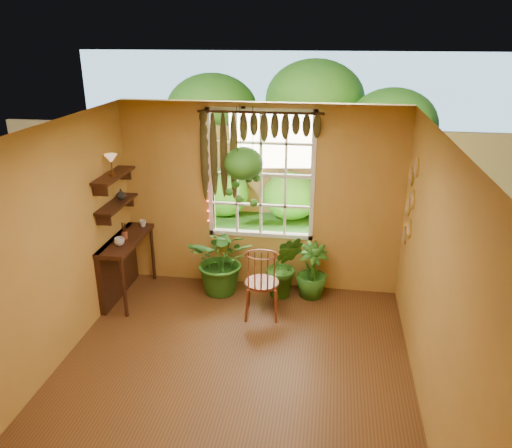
{
  "coord_description": "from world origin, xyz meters",
  "views": [
    {
      "loc": [
        0.97,
        -4.42,
        3.6
      ],
      "look_at": [
        0.11,
        1.15,
        1.4
      ],
      "focal_mm": 35.0,
      "sensor_mm": 36.0,
      "label": 1
    }
  ],
  "objects_px": {
    "hanging_basket": "(244,167)",
    "potted_plant_left": "(223,260)",
    "counter_ledge": "(121,260)",
    "potted_plant_mid": "(284,266)",
    "windsor_chair": "(262,292)"
  },
  "relations": [
    {
      "from": "counter_ledge",
      "to": "potted_plant_left",
      "type": "xyz_separation_m",
      "value": [
        1.42,
        0.31,
        -0.03
      ]
    },
    {
      "from": "potted_plant_left",
      "to": "counter_ledge",
      "type": "bearing_deg",
      "value": -167.7
    },
    {
      "from": "windsor_chair",
      "to": "potted_plant_mid",
      "type": "bearing_deg",
      "value": 62.09
    },
    {
      "from": "windsor_chair",
      "to": "hanging_basket",
      "type": "relative_size",
      "value": 0.91
    },
    {
      "from": "hanging_basket",
      "to": "potted_plant_left",
      "type": "bearing_deg",
      "value": -179.88
    },
    {
      "from": "potted_plant_left",
      "to": "potted_plant_mid",
      "type": "distance_m",
      "value": 0.88
    },
    {
      "from": "counter_ledge",
      "to": "potted_plant_mid",
      "type": "xyz_separation_m",
      "value": [
        2.3,
        0.33,
        -0.07
      ]
    },
    {
      "from": "counter_ledge",
      "to": "windsor_chair",
      "type": "relative_size",
      "value": 0.99
    },
    {
      "from": "counter_ledge",
      "to": "potted_plant_mid",
      "type": "distance_m",
      "value": 2.32
    },
    {
      "from": "windsor_chair",
      "to": "potted_plant_left",
      "type": "distance_m",
      "value": 0.87
    },
    {
      "from": "potted_plant_mid",
      "to": "windsor_chair",
      "type": "bearing_deg",
      "value": -112.26
    },
    {
      "from": "counter_ledge",
      "to": "windsor_chair",
      "type": "bearing_deg",
      "value": -6.96
    },
    {
      "from": "potted_plant_mid",
      "to": "hanging_basket",
      "type": "relative_size",
      "value": 0.72
    },
    {
      "from": "counter_ledge",
      "to": "hanging_basket",
      "type": "height_order",
      "value": "hanging_basket"
    },
    {
      "from": "potted_plant_left",
      "to": "potted_plant_mid",
      "type": "bearing_deg",
      "value": 1.08
    }
  ]
}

